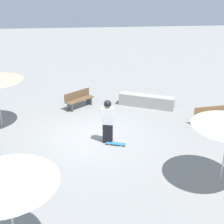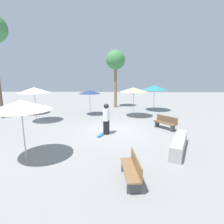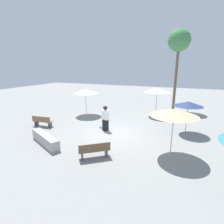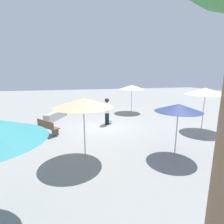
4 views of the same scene
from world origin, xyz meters
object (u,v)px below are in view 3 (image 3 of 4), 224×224
object	(u,v)px
skateboard	(104,128)
shade_umbrella_tan	(174,112)
shade_umbrella_cream	(85,91)
palm_tree_center_left	(179,42)
concrete_ledge	(45,139)
shade_umbrella_white	(157,90)
bench_far	(94,150)
skater_main	(105,117)
bench_near	(42,121)
shade_umbrella_navy	(188,104)

from	to	relation	value
skateboard	shade_umbrella_tan	world-z (taller)	shade_umbrella_tan
shade_umbrella_cream	palm_tree_center_left	bearing A→B (deg)	-141.51
concrete_ledge	shade_umbrella_white	bearing A→B (deg)	-118.87
concrete_ledge	palm_tree_center_left	size ratio (longest dim) A/B	0.35
skateboard	bench_far	size ratio (longest dim) A/B	0.54
shade_umbrella_cream	palm_tree_center_left	xyz separation A→B (m)	(-7.50, -5.96, 4.61)
shade_umbrella_white	shade_umbrella_tan	bearing A→B (deg)	105.12
skater_main	shade_umbrella_tan	size ratio (longest dim) A/B	0.73
skater_main	shade_umbrella_white	distance (m)	6.31
skater_main	bench_near	xyz separation A→B (m)	(4.86, 1.15, -0.57)
shade_umbrella_white	shade_umbrella_tan	size ratio (longest dim) A/B	1.04
bench_near	bench_far	distance (m)	6.60
bench_near	bench_far	bearing A→B (deg)	-30.03
bench_far	shade_umbrella_white	xyz separation A→B (m)	(-1.50, -9.35, 2.01)
skateboard	concrete_ledge	world-z (taller)	concrete_ledge
concrete_ledge	shade_umbrella_cream	size ratio (longest dim) A/B	1.14
shade_umbrella_white	bench_far	bearing A→B (deg)	80.87
shade_umbrella_white	shade_umbrella_tan	distance (m)	7.80
shade_umbrella_navy	palm_tree_center_left	bearing A→B (deg)	-79.22
concrete_ledge	shade_umbrella_tan	distance (m)	7.48
concrete_ledge	shade_umbrella_tan	bearing A→B (deg)	-167.65
shade_umbrella_white	concrete_ledge	bearing A→B (deg)	61.13
concrete_ledge	skateboard	bearing A→B (deg)	-117.85
skater_main	bench_near	world-z (taller)	skater_main
shade_umbrella_navy	shade_umbrella_white	bearing A→B (deg)	-53.91
concrete_ledge	bench_far	xyz separation A→B (m)	(-3.50, 0.28, 0.11)
bench_far	concrete_ledge	bearing A→B (deg)	136.78
concrete_ledge	bench_near	world-z (taller)	bench_near
shade_umbrella_cream	skater_main	bearing A→B (deg)	138.47
shade_umbrella_navy	shade_umbrella_tan	xyz separation A→B (m)	(0.67, 3.82, 0.26)
concrete_ledge	shade_umbrella_navy	bearing A→B (deg)	-145.16
shade_umbrella_white	shade_umbrella_cream	world-z (taller)	shade_umbrella_white
concrete_ledge	shade_umbrella_cream	xyz separation A→B (m)	(1.18, -6.64, 1.99)
bench_far	shade_umbrella_navy	bearing A→B (deg)	14.71
shade_umbrella_navy	bench_far	bearing A→B (deg)	53.32
skateboard	shade_umbrella_white	world-z (taller)	shade_umbrella_white
concrete_ledge	bench_far	world-z (taller)	bench_far
skater_main	shade_umbrella_cream	distance (m)	4.85
bench_far	shade_umbrella_navy	xyz separation A→B (m)	(-4.20, -5.64, 1.66)
palm_tree_center_left	shade_umbrella_tan	bearing A→B (deg)	93.67
skater_main	shade_umbrella_cream	size ratio (longest dim) A/B	0.74
skater_main	concrete_ledge	distance (m)	4.29
skateboard	palm_tree_center_left	bearing A→B (deg)	-98.18
skateboard	shade_umbrella_cream	bearing A→B (deg)	-23.32
skater_main	shade_umbrella_tan	world-z (taller)	shade_umbrella_tan
bench_near	shade_umbrella_tan	world-z (taller)	shade_umbrella_tan
shade_umbrella_white	palm_tree_center_left	xyz separation A→B (m)	(-1.32, -3.53, 4.48)
bench_near	palm_tree_center_left	xyz separation A→B (m)	(-8.86, -10.21, 6.49)
bench_far	shade_umbrella_cream	bearing A→B (deg)	85.44
bench_near	shade_umbrella_white	world-z (taller)	shade_umbrella_white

